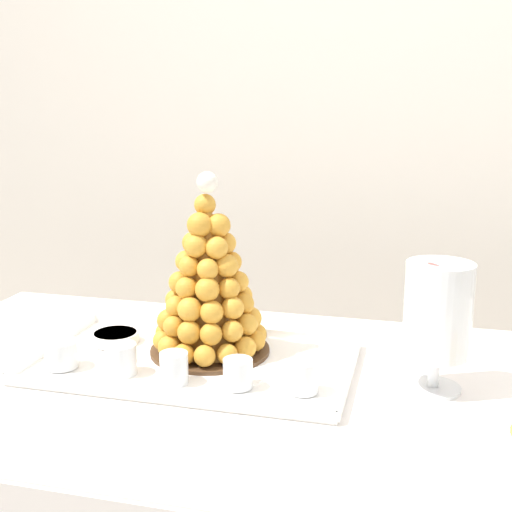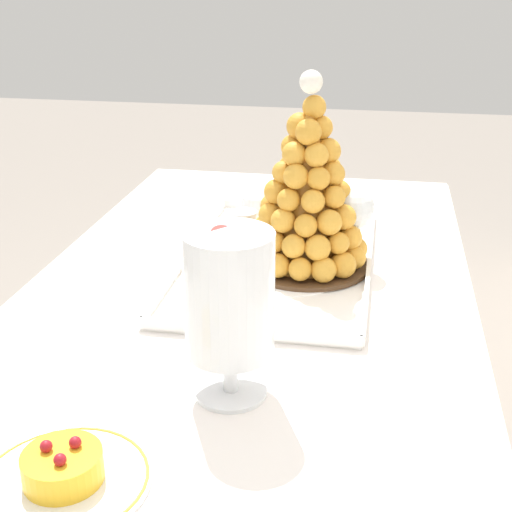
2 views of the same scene
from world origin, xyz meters
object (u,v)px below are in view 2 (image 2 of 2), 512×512
Objects in this scene: dessert_cup_right at (208,296)px; serving_tray at (278,262)px; creme_brulee_ramekin at (319,223)px; macaron_goblet at (229,296)px; fruit_tart_plate at (64,474)px; dessert_cup_mid_left at (244,226)px; dessert_cup_mid_right at (219,269)px; dessert_cup_left at (256,208)px; wine_glass at (352,210)px; croquembouche at (308,195)px; dessert_cup_centre at (226,244)px.

serving_tray is at bearing 160.76° from dessert_cup_right.
serving_tray is 6.23× the size of creme_brulee_ramekin.
macaron_goblet reaches higher than fruit_tart_plate.
dessert_cup_mid_right is (0.22, -0.00, -0.00)m from dessert_cup_mid_left.
wine_glass reaches higher than dessert_cup_left.
croquembouche is 5.88× the size of dessert_cup_left.
wine_glass is (-0.01, 0.24, 0.08)m from dessert_cup_centre.
dessert_cup_centre reaches higher than serving_tray.
dessert_cup_centre is 0.58× the size of creme_brulee_ramekin.
fruit_tart_plate is (0.88, -0.06, -0.02)m from dessert_cup_left.
dessert_cup_right is 0.26m from macaron_goblet.
dessert_cup_left is 0.69m from macaron_goblet.
dessert_cup_mid_right is at bearing -25.73° from creme_brulee_ramekin.
dessert_cup_mid_right is (0.10, -0.14, -0.12)m from croquembouche.
creme_brulee_ramekin is 0.50× the size of fruit_tart_plate.
macaron_goblet is at bearing 9.29° from dessert_cup_mid_left.
dessert_cup_right is (0.23, -0.08, 0.03)m from serving_tray.
dessert_cup_right is 0.35× the size of wine_glass.
croquembouche reaches higher than serving_tray.
serving_tray is 0.17m from wine_glass.
dessert_cup_mid_left is 0.17m from creme_brulee_ramekin.
macaron_goblet is at bearing 21.04° from dessert_cup_right.
dessert_cup_left is 0.23m from dessert_cup_centre.
wine_glass is (-0.24, 0.21, 0.08)m from dessert_cup_right.
dessert_cup_mid_right is 0.36m from macaron_goblet.
dessert_cup_left is 0.34m from dessert_cup_mid_right.
serving_tray is 0.14m from dessert_cup_mid_left.
dessert_cup_mid_left is at bearing -141.38° from serving_tray.
croquembouche is at bearing -0.88° from creme_brulee_ramekin.
dessert_cup_right reaches higher than creme_brulee_ramekin.
fruit_tart_plate is (0.65, -0.14, 0.01)m from serving_tray.
serving_tray is 10.84× the size of dessert_cup_right.
dessert_cup_mid_left is at bearing 179.64° from dessert_cup_mid_right.
dessert_cup_mid_left reaches higher than creme_brulee_ramekin.
wine_glass reaches higher than creme_brulee_ramekin.
croquembouche is at bearing 29.69° from dessert_cup_left.
serving_tray is at bearing 38.62° from dessert_cup_mid_left.
croquembouche reaches higher than dessert_cup_left.
croquembouche is at bearing 173.07° from macaron_goblet.
dessert_cup_centre is at bearing -95.57° from croquembouche.
croquembouche reaches higher than dessert_cup_mid_left.
macaron_goblet is at bearing -4.97° from creme_brulee_ramekin.
dessert_cup_centre reaches higher than fruit_tart_plate.
dessert_cup_centre is (-0.00, -0.10, 0.03)m from serving_tray.
creme_brulee_ramekin is at bearing 175.03° from macaron_goblet.
serving_tray is 0.15m from croquembouche.
creme_brulee_ramekin is at bearing 119.93° from dessert_cup_mid_left.
wine_glass is at bearing 95.72° from serving_tray.
wine_glass is (-0.46, 0.13, -0.03)m from macaron_goblet.
serving_tray is 9.94× the size of dessert_cup_left.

